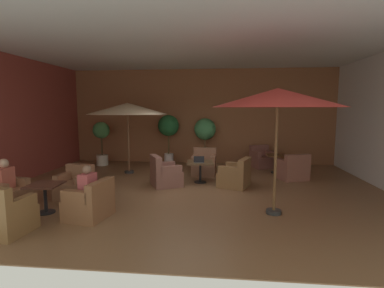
% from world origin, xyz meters
% --- Properties ---
extents(ground_plane, '(10.64, 8.24, 0.02)m').
position_xyz_m(ground_plane, '(0.00, 0.00, -0.01)').
color(ground_plane, brown).
extents(wall_back_brick, '(10.64, 0.08, 3.78)m').
position_xyz_m(wall_back_brick, '(0.00, 4.08, 1.89)').
color(wall_back_brick, brown).
rests_on(wall_back_brick, ground_plane).
extents(wall_left_accent, '(0.08, 8.24, 3.78)m').
position_xyz_m(wall_left_accent, '(-5.28, 0.00, 1.89)').
color(wall_left_accent, '#943B32').
rests_on(wall_left_accent, ground_plane).
extents(ceiling_slab, '(10.64, 8.24, 0.06)m').
position_xyz_m(ceiling_slab, '(0.00, 0.00, 3.81)').
color(ceiling_slab, silver).
rests_on(ceiling_slab, wall_back_brick).
extents(cafe_table_front_left, '(0.85, 0.85, 0.63)m').
position_xyz_m(cafe_table_front_left, '(0.21, 0.83, 0.51)').
color(cafe_table_front_left, black).
rests_on(cafe_table_front_left, ground_plane).
extents(armchair_front_left_north, '(0.81, 0.81, 0.88)m').
position_xyz_m(armchair_front_left_north, '(0.25, 1.93, 0.32)').
color(armchair_front_left_north, brown).
rests_on(armchair_front_left_north, ground_plane).
extents(armchair_front_left_east, '(1.06, 1.07, 0.89)m').
position_xyz_m(armchair_front_left_east, '(-0.78, 0.34, 0.32)').
color(armchair_front_left_east, brown).
rests_on(armchair_front_left_east, ground_plane).
extents(armchair_front_left_south, '(1.01, 1.03, 0.83)m').
position_xyz_m(armchair_front_left_south, '(1.24, 0.46, 0.31)').
color(armchair_front_left_south, brown).
rests_on(armchair_front_left_south, ground_plane).
extents(cafe_table_front_right, '(0.69, 0.69, 0.63)m').
position_xyz_m(cafe_table_front_right, '(-2.88, -2.09, 0.47)').
color(cafe_table_front_right, black).
rests_on(cafe_table_front_right, ground_plane).
extents(armchair_front_right_north, '(0.84, 0.83, 0.92)m').
position_xyz_m(armchair_front_right_north, '(-2.97, -3.18, 0.34)').
color(armchair_front_right_north, brown).
rests_on(armchair_front_right_north, ground_plane).
extents(armchair_front_right_east, '(0.87, 0.93, 0.79)m').
position_xyz_m(armchair_front_right_east, '(-1.81, -2.27, 0.31)').
color(armchair_front_right_east, brown).
rests_on(armchair_front_right_east, ground_plane).
extents(armchair_front_right_south, '(0.78, 0.80, 0.80)m').
position_xyz_m(armchair_front_right_south, '(-2.79, -1.00, 0.30)').
color(armchair_front_right_south, '#8D5B40').
rests_on(armchair_front_right_south, ground_plane).
extents(armchair_front_right_west, '(0.88, 0.83, 0.90)m').
position_xyz_m(armchair_front_right_west, '(-3.96, -1.91, 0.33)').
color(armchair_front_right_west, '#8F5E40').
rests_on(armchair_front_right_west, ground_plane).
extents(cafe_table_mid_center, '(0.67, 0.67, 0.63)m').
position_xyz_m(cafe_table_mid_center, '(2.73, 2.44, 0.49)').
color(cafe_table_mid_center, black).
rests_on(cafe_table_mid_center, ground_plane).
extents(armchair_mid_center_north, '(1.01, 0.98, 0.83)m').
position_xyz_m(armchair_mid_center_north, '(3.06, 1.50, 0.31)').
color(armchair_mid_center_north, '#905646').
rests_on(armchair_mid_center_north, ground_plane).
extents(armchair_mid_center_east, '(0.97, 0.97, 0.82)m').
position_xyz_m(armchair_mid_center_east, '(2.37, 3.37, 0.31)').
color(armchair_mid_center_east, brown).
rests_on(armchair_mid_center_east, ground_plane).
extents(patio_umbrella_tall_red, '(2.67, 2.67, 2.41)m').
position_xyz_m(patio_umbrella_tall_red, '(-2.34, 1.87, 2.21)').
color(patio_umbrella_tall_red, '#2D2D2D').
rests_on(patio_umbrella_tall_red, ground_plane).
extents(patio_umbrella_center_beige, '(2.67, 2.67, 2.63)m').
position_xyz_m(patio_umbrella_center_beige, '(1.96, -1.63, 2.43)').
color(patio_umbrella_center_beige, '#2D2D2D').
rests_on(patio_umbrella_center_beige, ground_plane).
extents(potted_tree_left_corner, '(0.85, 0.85, 1.84)m').
position_xyz_m(potted_tree_left_corner, '(0.18, 3.67, 1.32)').
color(potted_tree_left_corner, silver).
rests_on(potted_tree_left_corner, ground_plane).
extents(potted_tree_mid_left, '(0.82, 0.82, 1.97)m').
position_xyz_m(potted_tree_mid_left, '(-1.24, 3.47, 1.42)').
color(potted_tree_mid_left, silver).
rests_on(potted_tree_mid_left, ground_plane).
extents(potted_tree_mid_right, '(0.64, 0.64, 1.70)m').
position_xyz_m(potted_tree_mid_right, '(-3.83, 3.11, 1.10)').
color(potted_tree_mid_right, beige).
rests_on(potted_tree_mid_right, ground_plane).
extents(patron_blue_shirt, '(0.28, 0.37, 0.67)m').
position_xyz_m(patron_blue_shirt, '(-1.84, -2.26, 0.71)').
color(patron_blue_shirt, '#B84C4E').
rests_on(patron_blue_shirt, ground_plane).
extents(patron_by_window, '(0.29, 0.38, 0.67)m').
position_xyz_m(patron_by_window, '(-3.92, -1.92, 0.75)').
color(patron_by_window, '#B85242').
rests_on(patron_by_window, ground_plane).
extents(iced_drink_cup, '(0.08, 0.08, 0.11)m').
position_xyz_m(iced_drink_cup, '(0.14, 0.71, 0.68)').
color(iced_drink_cup, white).
rests_on(iced_drink_cup, cafe_table_front_left).
extents(open_laptop, '(0.33, 0.25, 0.20)m').
position_xyz_m(open_laptop, '(0.18, 0.72, 0.68)').
color(open_laptop, '#9EA0A5').
rests_on(open_laptop, cafe_table_front_left).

